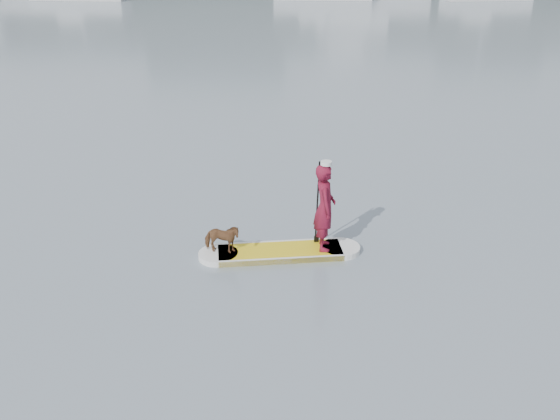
{
  "coord_description": "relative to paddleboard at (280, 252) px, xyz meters",
  "views": [
    {
      "loc": [
        -2.84,
        -11.74,
        6.14
      ],
      "look_at": [
        -2.96,
        -0.62,
        1.0
      ],
      "focal_mm": 40.0,
      "sensor_mm": 36.0,
      "label": 1
    }
  ],
  "objects": [
    {
      "name": "paddle",
      "position": [
        0.75,
        0.34,
        0.74
      ],
      "size": [
        0.1,
        0.3,
        2.0
      ],
      "rotation": [
        0.0,
        0.0,
        0.12
      ],
      "color": "black",
      "rests_on": "ground"
    },
    {
      "name": "ground",
      "position": [
        2.96,
        0.62,
        -0.06
      ],
      "size": [
        140.0,
        140.0,
        0.0
      ],
      "primitive_type": "plane",
      "color": "slate",
      "rests_on": "ground"
    },
    {
      "name": "paddler",
      "position": [
        0.89,
        0.1,
        0.96
      ],
      "size": [
        0.44,
        0.66,
        1.79
      ],
      "primitive_type": "imported",
      "rotation": [
        0.0,
        0.0,
        1.59
      ],
      "color": "maroon",
      "rests_on": "paddleboard"
    },
    {
      "name": "dog",
      "position": [
        -1.16,
        -0.14,
        0.37
      ],
      "size": [
        0.76,
        0.41,
        0.62
      ],
      "primitive_type": "imported",
      "rotation": [
        0.0,
        0.0,
        1.46
      ],
      "color": "#53321C",
      "rests_on": "paddleboard"
    },
    {
      "name": "paddleboard",
      "position": [
        0.0,
        0.0,
        0.0
      ],
      "size": [
        3.28,
        1.09,
        0.12
      ],
      "rotation": [
        0.0,
        0.0,
        0.12
      ],
      "color": "gold",
      "rests_on": "ground"
    },
    {
      "name": "white_cap",
      "position": [
        0.89,
        0.1,
        1.89
      ],
      "size": [
        0.22,
        0.22,
        0.07
      ],
      "primitive_type": "cylinder",
      "color": "silver",
      "rests_on": "paddler"
    }
  ]
}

